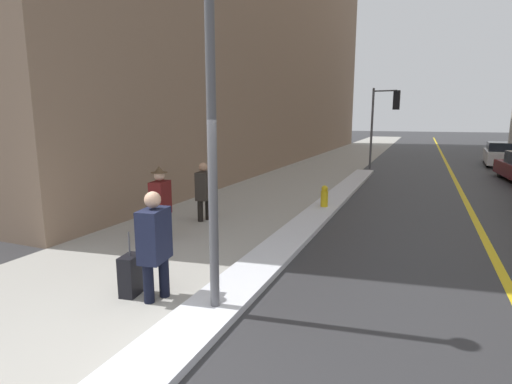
{
  "coord_description": "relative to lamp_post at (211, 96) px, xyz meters",
  "views": [
    {
      "loc": [
        2.63,
        -3.31,
        2.52
      ],
      "look_at": [
        -0.4,
        4.0,
        1.05
      ],
      "focal_mm": 28.0,
      "sensor_mm": 36.0,
      "label": 1
    }
  ],
  "objects": [
    {
      "name": "sidewalk_slab",
      "position": [
        -2.27,
        14.02,
        -2.77
      ],
      "size": [
        4.0,
        80.0,
        0.01
      ],
      "color": "#9E9B93",
      "rests_on": "ground"
    },
    {
      "name": "snow_bank_curb",
      "position": [
        -0.04,
        6.22,
        -2.72
      ],
      "size": [
        0.77,
        17.72,
        0.11
      ],
      "color": "silver",
      "rests_on": "ground"
    },
    {
      "name": "ground_plane",
      "position": [
        -0.27,
        -0.98,
        -2.78
      ],
      "size": [
        160.0,
        160.0,
        0.0
      ],
      "primitive_type": "plane",
      "color": "#2D2D30"
    },
    {
      "name": "fire_hydrant",
      "position": [
        -0.03,
        6.41,
        -2.43
      ],
      "size": [
        0.2,
        0.2,
        0.7
      ],
      "color": "gold",
      "rests_on": "ground"
    },
    {
      "name": "road_centre_stripe",
      "position": [
        3.73,
        14.02,
        -2.78
      ],
      "size": [
        0.16,
        80.0,
        0.0
      ],
      "color": "gold",
      "rests_on": "ground"
    },
    {
      "name": "pedestrian_in_fedora",
      "position": [
        -2.53,
        2.37,
        -1.92
      ],
      "size": [
        0.35,
        0.52,
        1.56
      ],
      "rotation": [
        0.0,
        0.0,
        -1.41
      ],
      "color": "#340C0C",
      "rests_on": "ground"
    },
    {
      "name": "rolling_suitcase",
      "position": [
        -1.36,
        0.01,
        -2.48
      ],
      "size": [
        0.27,
        0.39,
        0.95
      ],
      "rotation": [
        0.0,
        0.0,
        -1.41
      ],
      "color": "black",
      "rests_on": "ground"
    },
    {
      "name": "parked_car_white",
      "position": [
        6.46,
        20.73,
        -2.18
      ],
      "size": [
        2.0,
        4.23,
        1.25
      ],
      "rotation": [
        0.0,
        0.0,
        1.5
      ],
      "color": "silver",
      "rests_on": "ground"
    },
    {
      "name": "traffic_light_near",
      "position": [
        0.66,
        16.45,
        0.1
      ],
      "size": [
        1.31,
        0.33,
        3.97
      ],
      "rotation": [
        0.0,
        0.0,
        -0.1
      ],
      "color": "#515156",
      "rests_on": "ground"
    },
    {
      "name": "pedestrian_in_glasses",
      "position": [
        -2.52,
        4.11,
        -1.97
      ],
      "size": [
        0.35,
        0.51,
        1.46
      ],
      "rotation": [
        0.0,
        0.0,
        -1.41
      ],
      "color": "black",
      "rests_on": "ground"
    },
    {
      "name": "pedestrian_nearside",
      "position": [
        -0.93,
        0.02,
        -1.92
      ],
      "size": [
        0.37,
        0.54,
        1.55
      ],
      "rotation": [
        0.0,
        0.0,
        -1.41
      ],
      "color": "black",
      "rests_on": "ground"
    },
    {
      "name": "lamp_post",
      "position": [
        0.0,
        0.0,
        0.0
      ],
      "size": [
        0.28,
        0.28,
        4.6
      ],
      "color": "#515156",
      "rests_on": "ground"
    }
  ]
}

